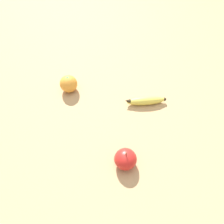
{
  "coord_description": "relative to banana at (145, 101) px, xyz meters",
  "views": [
    {
      "loc": [
        0.46,
        0.19,
        0.74
      ],
      "look_at": [
        -0.04,
        0.03,
        0.03
      ],
      "focal_mm": 35.0,
      "sensor_mm": 36.0,
      "label": 1
    }
  ],
  "objects": [
    {
      "name": "ground_plane",
      "position": [
        0.14,
        -0.14,
        -0.02
      ],
      "size": [
        3.0,
        3.0,
        0.0
      ],
      "primitive_type": "plane",
      "color": "tan"
    },
    {
      "name": "banana",
      "position": [
        0.0,
        0.0,
        0.0
      ],
      "size": [
        0.1,
        0.17,
        0.04
      ],
      "rotation": [
        0.0,
        0.0,
        5.12
      ],
      "color": "#DBCC4C",
      "rests_on": "ground_plane"
    },
    {
      "name": "orange",
      "position": [
        0.03,
        -0.34,
        0.02
      ],
      "size": [
        0.08,
        0.08,
        0.08
      ],
      "color": "orange",
      "rests_on": "ground_plane"
    },
    {
      "name": "apple",
      "position": [
        0.29,
        -0.01,
        0.02
      ],
      "size": [
        0.08,
        0.08,
        0.08
      ],
      "color": "red",
      "rests_on": "ground_plane"
    }
  ]
}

